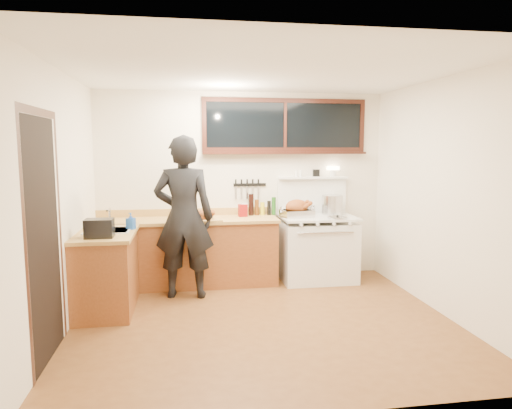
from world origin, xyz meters
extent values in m
cube|color=brown|center=(0.00, 0.00, -0.01)|extent=(4.00, 3.50, 0.02)
cube|color=silver|center=(0.00, 1.77, 1.30)|extent=(4.00, 0.05, 2.60)
cube|color=silver|center=(0.00, -1.77, 1.30)|extent=(4.00, 0.05, 2.60)
cube|color=silver|center=(-2.02, 0.00, 1.30)|extent=(0.05, 3.50, 2.60)
cube|color=silver|center=(2.02, 0.00, 1.30)|extent=(0.05, 3.50, 2.60)
cube|color=white|center=(0.00, 0.00, 2.62)|extent=(4.00, 3.50, 0.05)
cube|color=brown|center=(-0.80, 1.45, 0.43)|extent=(2.40, 0.60, 0.86)
cube|color=tan|center=(-0.80, 1.44, 0.88)|extent=(2.44, 0.64, 0.04)
cube|color=tan|center=(-0.80, 1.74, 0.95)|extent=(2.40, 0.03, 0.10)
sphere|color=#B78C38|center=(-1.80, 1.17, 0.70)|extent=(0.03, 0.03, 0.03)
sphere|color=#B78C38|center=(-1.30, 1.17, 0.70)|extent=(0.03, 0.03, 0.03)
sphere|color=#B78C38|center=(-0.80, 1.17, 0.70)|extent=(0.03, 0.03, 0.03)
sphere|color=#B78C38|center=(-0.30, 1.17, 0.70)|extent=(0.03, 0.03, 0.03)
sphere|color=#B78C38|center=(0.15, 1.17, 0.70)|extent=(0.03, 0.03, 0.03)
cube|color=brown|center=(-1.70, 0.62, 0.43)|extent=(0.60, 1.05, 0.86)
cube|color=tan|center=(-1.69, 0.62, 0.88)|extent=(0.64, 1.09, 0.04)
cube|color=white|center=(-1.68, 0.70, 0.84)|extent=(0.45, 0.40, 0.14)
cube|color=white|center=(-1.68, 0.70, 0.91)|extent=(0.50, 0.45, 0.01)
cylinder|color=silver|center=(-1.68, 0.88, 1.02)|extent=(0.02, 0.02, 0.24)
cylinder|color=silver|center=(-1.68, 0.80, 1.13)|extent=(0.02, 0.18, 0.02)
cube|color=white|center=(1.00, 1.40, 0.41)|extent=(1.00, 0.70, 0.82)
cube|color=white|center=(1.00, 1.40, 0.89)|extent=(1.02, 0.72, 0.03)
cube|color=white|center=(1.00, 1.06, 0.52)|extent=(0.88, 0.02, 0.46)
cylinder|color=silver|center=(1.00, 1.03, 0.74)|extent=(0.75, 0.02, 0.02)
cylinder|color=white|center=(0.67, 1.04, 0.85)|extent=(0.04, 0.03, 0.04)
cylinder|color=white|center=(0.89, 1.04, 0.85)|extent=(0.04, 0.03, 0.04)
cylinder|color=white|center=(1.11, 1.04, 0.85)|extent=(0.04, 0.03, 0.04)
cylinder|color=white|center=(1.33, 1.04, 0.85)|extent=(0.04, 0.03, 0.04)
cube|color=white|center=(1.00, 1.72, 1.15)|extent=(1.00, 0.05, 0.50)
cube|color=white|center=(1.00, 1.69, 1.41)|extent=(1.00, 0.12, 0.03)
cylinder|color=white|center=(1.30, 1.69, 1.47)|extent=(0.09, 0.09, 0.09)
cube|color=#FFE5B2|center=(1.30, 1.69, 1.55)|extent=(0.16, 0.08, 0.05)
cube|color=black|center=(1.05, 1.69, 1.48)|extent=(0.09, 0.05, 0.10)
cylinder|color=white|center=(0.82, 1.69, 1.47)|extent=(0.04, 0.04, 0.09)
cylinder|color=white|center=(0.76, 1.69, 1.47)|extent=(0.04, 0.04, 0.09)
cube|color=black|center=(0.60, 1.73, 2.15)|extent=(2.20, 0.01, 0.62)
cube|color=black|center=(0.60, 1.73, 2.49)|extent=(2.32, 0.04, 0.06)
cube|color=black|center=(0.60, 1.73, 1.81)|extent=(2.32, 0.04, 0.06)
cube|color=black|center=(-0.53, 1.73, 2.15)|extent=(0.06, 0.04, 0.62)
cube|color=black|center=(1.73, 1.73, 2.15)|extent=(0.06, 0.04, 0.62)
cube|color=black|center=(0.60, 1.73, 2.15)|extent=(0.04, 0.04, 0.62)
cube|color=black|center=(0.60, 1.68, 1.76)|extent=(2.32, 0.13, 0.03)
cube|color=black|center=(-1.99, -0.55, 1.05)|extent=(0.01, 0.86, 2.10)
cube|color=black|center=(-1.99, -1.03, 1.05)|extent=(0.01, 0.07, 2.10)
cube|color=black|center=(-1.99, -0.07, 1.05)|extent=(0.01, 0.07, 2.10)
cube|color=black|center=(-1.99, -0.55, 2.14)|extent=(0.01, 1.04, 0.07)
cube|color=black|center=(0.10, 1.74, 1.32)|extent=(0.46, 0.02, 0.04)
cube|color=silver|center=(-0.10, 1.72, 1.21)|extent=(0.02, 0.00, 0.18)
cube|color=black|center=(-0.10, 1.72, 1.35)|extent=(0.02, 0.02, 0.10)
cube|color=silver|center=(-0.02, 1.72, 1.21)|extent=(0.02, 0.00, 0.18)
cube|color=black|center=(-0.02, 1.72, 1.35)|extent=(0.02, 0.02, 0.10)
cube|color=silver|center=(0.06, 1.72, 1.21)|extent=(0.02, 0.00, 0.18)
cube|color=black|center=(0.06, 1.72, 1.35)|extent=(0.02, 0.02, 0.10)
cube|color=silver|center=(0.14, 1.72, 1.21)|extent=(0.03, 0.00, 0.18)
cube|color=black|center=(0.14, 1.72, 1.35)|extent=(0.02, 0.02, 0.10)
cube|color=silver|center=(0.22, 1.72, 1.21)|extent=(0.03, 0.00, 0.18)
cube|color=black|center=(0.22, 1.72, 1.35)|extent=(0.02, 0.02, 0.10)
imported|color=black|center=(-0.82, 0.97, 1.00)|extent=(0.78, 0.57, 1.99)
imported|color=blue|center=(-1.43, 0.77, 1.00)|extent=(0.11, 0.11, 0.19)
cube|color=black|center=(-1.70, 0.31, 1.00)|extent=(0.29, 0.20, 0.20)
cube|color=tan|center=(-0.56, 1.27, 0.91)|extent=(0.46, 0.36, 0.02)
ellipsoid|color=brown|center=(-0.56, 1.27, 0.97)|extent=(0.25, 0.19, 0.14)
sphere|color=brown|center=(-0.45, 1.33, 1.00)|extent=(0.05, 0.05, 0.05)
sphere|color=brown|center=(-0.45, 1.22, 1.00)|extent=(0.05, 0.05, 0.05)
cube|color=silver|center=(0.69, 1.38, 0.95)|extent=(0.45, 0.37, 0.10)
cube|color=#3F3F42|center=(0.69, 1.38, 0.98)|extent=(0.40, 0.32, 0.03)
torus|color=silver|center=(0.48, 1.38, 1.00)|extent=(0.03, 0.10, 0.10)
torus|color=silver|center=(0.91, 1.38, 1.00)|extent=(0.03, 0.10, 0.10)
ellipsoid|color=brown|center=(0.69, 1.38, 1.04)|extent=(0.35, 0.29, 0.20)
cylinder|color=brown|center=(0.80, 1.30, 1.06)|extent=(0.12, 0.07, 0.09)
sphere|color=brown|center=(0.86, 1.30, 1.09)|extent=(0.06, 0.06, 0.06)
cylinder|color=brown|center=(0.80, 1.45, 1.06)|extent=(0.12, 0.07, 0.09)
sphere|color=brown|center=(0.86, 1.45, 1.09)|extent=(0.06, 0.06, 0.06)
cylinder|color=silver|center=(1.25, 1.55, 1.04)|extent=(0.39, 0.39, 0.27)
cylinder|color=silver|center=(0.95, 1.67, 0.96)|extent=(0.19, 0.19, 0.12)
cylinder|color=black|center=(0.97, 1.79, 1.01)|extent=(0.04, 0.16, 0.02)
cylinder|color=silver|center=(1.21, 1.18, 0.91)|extent=(0.34, 0.34, 0.02)
sphere|color=black|center=(1.21, 1.18, 0.93)|extent=(0.03, 0.03, 0.03)
cube|color=maroon|center=(-0.03, 1.54, 0.98)|extent=(0.13, 0.11, 0.17)
cylinder|color=white|center=(0.00, 1.57, 0.99)|extent=(0.12, 0.12, 0.18)
cylinder|color=black|center=(0.10, 1.63, 1.05)|extent=(0.07, 0.07, 0.30)
cylinder|color=black|center=(0.18, 1.63, 1.01)|extent=(0.06, 0.06, 0.22)
cylinder|color=black|center=(0.26, 1.63, 0.99)|extent=(0.06, 0.06, 0.18)
cylinder|color=black|center=(0.36, 1.63, 1.00)|extent=(0.05, 0.05, 0.20)
cylinder|color=black|center=(0.42, 1.63, 1.02)|extent=(0.06, 0.06, 0.25)
camera|label=1|loc=(-0.80, -4.60, 1.84)|focal=32.00mm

